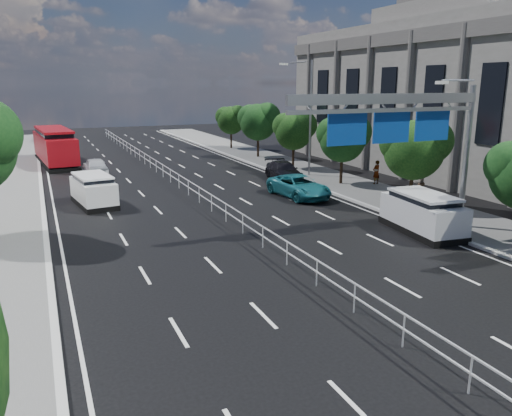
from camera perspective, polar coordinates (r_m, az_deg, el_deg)
ground at (r=14.27m, az=20.66°, el=-17.56°), size 160.00×160.00×0.00m
median_fence at (r=32.89m, az=-7.40°, el=2.12°), size 0.05×85.00×1.02m
overhead_gantry at (r=24.29m, az=16.84°, el=9.55°), size 10.24×0.38×7.45m
streetlight_far at (r=39.58m, az=5.88°, el=11.02°), size 2.78×2.40×9.00m
civic_hall at (r=44.64m, az=23.86°, el=11.62°), size 14.40×36.00×14.35m
far_tree_d at (r=30.73m, az=17.72°, el=6.72°), size 3.85×3.59×5.34m
far_tree_e at (r=36.68m, az=9.95°, el=8.05°), size 3.63×3.38×5.13m
far_tree_f at (r=43.10m, az=4.39°, el=9.00°), size 3.52×3.28×5.02m
far_tree_g at (r=49.81m, az=0.30°, el=10.03°), size 3.96×3.69×5.45m
far_tree_h at (r=56.75m, az=-2.84°, el=10.17°), size 3.41×3.18×4.91m
white_minivan at (r=31.96m, az=-18.09°, el=1.95°), size 2.48×4.62×1.91m
red_bus at (r=49.80m, az=-22.02°, el=6.64°), size 3.58×11.12×3.27m
near_car_silver at (r=42.62m, az=-17.91°, el=4.55°), size 1.81×4.27×1.44m
near_car_dark at (r=69.41m, az=-22.94°, el=7.63°), size 2.10×4.99×1.60m
silver_minivan at (r=26.15m, az=18.51°, el=-0.59°), size 2.57×5.01×2.00m
parked_car_teal at (r=32.80m, az=4.93°, el=2.48°), size 2.77×5.29×1.42m
parked_car_dark at (r=38.67m, az=3.18°, el=4.26°), size 2.54×4.98×1.38m
pedestrian_a at (r=37.28m, az=13.59°, el=4.00°), size 0.70×0.53×1.73m
pedestrian_b at (r=33.84m, az=18.15°, el=2.77°), size 0.93×0.75×1.82m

